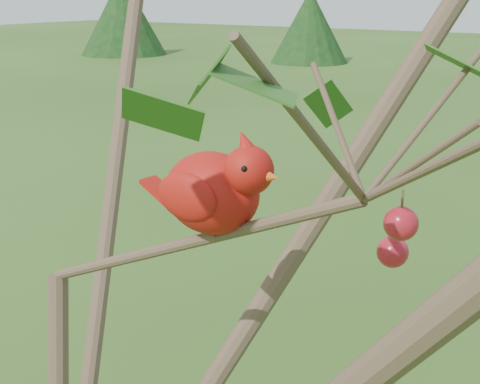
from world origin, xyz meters
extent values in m
sphere|color=#A81722|center=(0.60, 0.03, 2.18)|extent=(0.04, 0.04, 0.04)
sphere|color=#A81722|center=(0.57, 0.10, 2.12)|extent=(0.04, 0.04, 0.04)
ellipsoid|color=#A91A0E|center=(0.31, 0.07, 2.17)|extent=(0.15, 0.12, 0.12)
sphere|color=#A91A0E|center=(0.38, 0.07, 2.21)|extent=(0.07, 0.07, 0.07)
cone|color=#A91A0E|center=(0.37, 0.07, 2.24)|extent=(0.05, 0.04, 0.05)
cone|color=#D85914|center=(0.41, 0.06, 2.21)|extent=(0.03, 0.03, 0.02)
ellipsoid|color=black|center=(0.40, 0.06, 2.20)|extent=(0.02, 0.04, 0.03)
cube|color=#A91A0E|center=(0.23, 0.08, 2.14)|extent=(0.09, 0.04, 0.05)
ellipsoid|color=#A91A0E|center=(0.31, 0.11, 2.17)|extent=(0.11, 0.04, 0.07)
ellipsoid|color=#A91A0E|center=(0.30, 0.03, 2.17)|extent=(0.11, 0.04, 0.07)
cylinder|color=#493327|center=(-10.99, 20.93, 1.10)|extent=(0.33, 0.33, 2.20)
cone|color=black|center=(-10.99, 20.93, 1.19)|extent=(2.56, 2.56, 2.38)
cylinder|color=#493327|center=(-18.11, 19.71, 1.34)|extent=(0.40, 0.40, 2.67)
cone|color=black|center=(-18.11, 19.71, 1.45)|extent=(3.12, 3.12, 2.90)
camera|label=1|loc=(0.90, -0.72, 2.44)|focal=55.00mm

